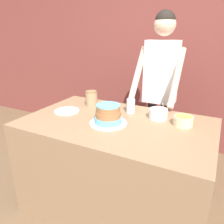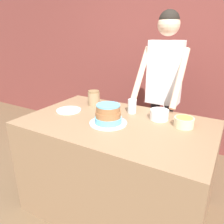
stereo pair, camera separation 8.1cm
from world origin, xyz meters
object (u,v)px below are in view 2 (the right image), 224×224
person_baker (164,78)px  frosting_bowl_olive (184,122)px  drinking_glass (132,106)px  frosting_bowl_pink (159,114)px  ceramic_plate (69,110)px  stoneware_jar (94,98)px  cake (108,115)px

person_baker → frosting_bowl_olive: 0.72m
person_baker → drinking_glass: 0.55m
frosting_bowl_pink → drinking_glass: bearing=173.7°
drinking_glass → ceramic_plate: bearing=-155.2°
stoneware_jar → frosting_bowl_pink: bearing=-3.7°
frosting_bowl_pink → drinking_glass: frosting_bowl_pink is taller
frosting_bowl_olive → stoneware_jar: bearing=173.9°
cake → stoneware_jar: (-0.37, 0.34, 0.00)m
cake → drinking_glass: (0.06, 0.32, -0.01)m
drinking_glass → stoneware_jar: 0.43m
person_baker → cake: bearing=-102.5°
frosting_bowl_olive → frosting_bowl_pink: 0.22m
frosting_bowl_olive → ceramic_plate: bearing=-170.7°
frosting_bowl_pink → person_baker: bearing=105.0°
cake → frosting_bowl_olive: bearing=23.7°
person_baker → frosting_bowl_pink: 0.59m
person_baker → cake: size_ratio=5.85×
drinking_glass → ceramic_plate: size_ratio=0.55×
frosting_bowl_pink → drinking_glass: (-0.27, 0.03, 0.02)m
frosting_bowl_olive → drinking_glass: drinking_glass is taller
frosting_bowl_olive → stoneware_jar: stoneware_jar is taller
ceramic_plate → cake: bearing=-8.6°
frosting_bowl_olive → stoneware_jar: 0.92m
drinking_glass → cake: bearing=-100.7°
cake → ceramic_plate: cake is taller
person_baker → cake: 0.87m
ceramic_plate → person_baker: bearing=48.8°
person_baker → drinking_glass: bearing=-103.7°
cake → ceramic_plate: (-0.48, 0.07, -0.07)m
frosting_bowl_pink → drinking_glass: size_ratio=1.25×
frosting_bowl_pink → stoneware_jar: 0.70m
frosting_bowl_pink → ceramic_plate: size_ratio=0.70×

